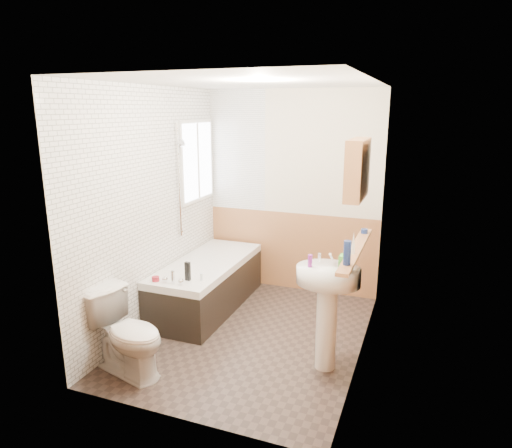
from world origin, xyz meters
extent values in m
plane|color=#312622|center=(0.00, 0.00, 0.00)|extent=(2.80, 2.80, 0.00)
plane|color=white|center=(0.00, 0.00, 2.50)|extent=(2.80, 2.80, 0.00)
cube|color=beige|center=(0.00, 1.41, 1.25)|extent=(2.20, 0.02, 2.50)
cube|color=beige|center=(0.00, -1.41, 1.25)|extent=(2.20, 0.02, 2.50)
cube|color=beige|center=(-1.11, 0.00, 1.25)|extent=(0.02, 2.80, 2.50)
cube|color=beige|center=(1.11, 0.00, 1.25)|extent=(0.02, 2.80, 2.50)
cube|color=#AF7447|center=(1.09, 0.00, 0.50)|extent=(0.01, 2.80, 1.00)
cube|color=#AF7447|center=(0.00, -1.39, 0.50)|extent=(2.20, 0.01, 1.00)
cube|color=#AF7447|center=(0.00, 1.39, 0.50)|extent=(2.20, 0.01, 1.00)
cube|color=white|center=(-1.09, 0.00, 1.25)|extent=(0.01, 2.80, 2.50)
cube|color=white|center=(-0.73, 1.39, 1.75)|extent=(0.75, 0.01, 1.50)
cube|color=white|center=(-1.07, 0.95, 1.65)|extent=(0.03, 0.79, 0.99)
cube|color=white|center=(-1.05, 0.95, 1.65)|extent=(0.01, 0.70, 0.90)
cube|color=white|center=(-1.05, 0.95, 1.65)|extent=(0.01, 0.04, 0.90)
cube|color=black|center=(-0.73, 0.48, 0.24)|extent=(0.70, 1.70, 0.48)
cube|color=white|center=(-0.73, 0.48, 0.52)|extent=(0.70, 1.70, 0.08)
cube|color=white|center=(-0.73, 0.48, 0.51)|extent=(0.56, 1.56, 0.04)
cylinder|color=silver|center=(-0.73, -0.27, 0.63)|extent=(0.04, 0.04, 0.14)
sphere|color=silver|center=(-0.82, -0.27, 0.60)|extent=(0.06, 0.06, 0.06)
sphere|color=silver|center=(-0.64, -0.27, 0.60)|extent=(0.06, 0.06, 0.06)
cylinder|color=silver|center=(-1.05, 0.47, 1.48)|extent=(0.02, 0.02, 1.28)
cylinder|color=silver|center=(-1.05, 0.47, 0.89)|extent=(0.05, 0.05, 0.02)
cylinder|color=silver|center=(-1.05, 0.47, 2.06)|extent=(0.05, 0.05, 0.02)
cylinder|color=silver|center=(-1.00, 0.47, 1.90)|extent=(0.07, 0.09, 0.09)
imported|color=white|center=(-0.76, -1.00, 0.37)|extent=(0.84, 0.60, 0.74)
cylinder|color=white|center=(0.84, -0.31, 0.39)|extent=(0.18, 0.18, 0.77)
ellipsoid|color=white|center=(0.84, -0.31, 0.88)|extent=(0.56, 0.45, 0.15)
cylinder|color=silver|center=(0.73, -0.20, 1.00)|extent=(0.03, 0.03, 0.08)
cylinder|color=silver|center=(0.95, -0.20, 1.00)|extent=(0.03, 0.03, 0.08)
cylinder|color=silver|center=(0.84, -0.22, 1.03)|extent=(0.02, 0.11, 0.09)
cube|color=#AF7447|center=(1.04, -0.16, 1.09)|extent=(0.10, 1.36, 0.03)
cube|color=#AF7447|center=(1.02, -0.15, 1.78)|extent=(0.13, 0.55, 0.50)
cube|color=silver|center=(0.95, -0.29, 1.78)|extent=(0.01, 0.21, 0.37)
cube|color=silver|center=(0.95, -0.02, 1.78)|extent=(0.01, 0.21, 0.37)
cylinder|color=navy|center=(1.04, -0.63, 1.20)|extent=(0.08, 0.08, 0.19)
cone|color=silver|center=(1.04, -0.33, 1.20)|extent=(0.04, 0.04, 0.19)
cylinder|color=navy|center=(1.04, 0.34, 1.13)|extent=(0.08, 0.08, 0.04)
imported|color=#59C647|center=(0.98, -0.36, 1.00)|extent=(0.10, 0.21, 0.10)
cylinder|color=purple|center=(0.69, -0.35, 1.01)|extent=(0.05, 0.05, 0.11)
cube|color=black|center=(-0.64, -0.13, 0.66)|extent=(0.06, 0.04, 0.19)
cylinder|color=maroon|center=(-0.94, -0.27, 0.59)|extent=(0.10, 0.10, 0.05)
cylinder|color=silver|center=(-0.51, -0.08, 0.60)|extent=(0.03, 0.03, 0.08)
camera|label=1|loc=(1.57, -3.97, 2.27)|focal=32.00mm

